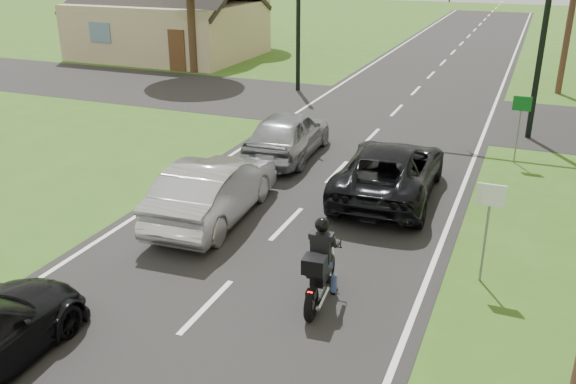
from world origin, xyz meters
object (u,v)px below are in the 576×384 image
object	(u,v)px
motorcycle_rider	(320,270)
silver_suv	(288,134)
dark_suv	(390,170)
sign_white	(489,209)
sign_green	(521,113)
silver_sedan	(214,189)
traffic_signal	(488,16)

from	to	relation	value
motorcycle_rider	silver_suv	bearing A→B (deg)	111.21
motorcycle_rider	dark_suv	bearing A→B (deg)	85.26
sign_white	sign_green	distance (m)	8.00
motorcycle_rider	silver_suv	distance (m)	8.63
dark_suv	sign_white	bearing A→B (deg)	124.13
silver_suv	sign_green	bearing A→B (deg)	-165.39
silver_sedan	sign_green	size ratio (longest dim) A/B	2.21
silver_sedan	sign_green	distance (m)	9.97
sign_white	silver_suv	bearing A→B (deg)	138.86
traffic_signal	sign_white	distance (m)	11.39
motorcycle_rider	sign_green	bearing A→B (deg)	68.24
traffic_signal	sign_green	world-z (taller)	traffic_signal
silver_suv	silver_sedan	bearing A→B (deg)	87.70
silver_sedan	sign_green	xyz separation A→B (m)	(6.70, 7.33, 0.81)
motorcycle_rider	sign_white	size ratio (longest dim) A/B	0.96
silver_sedan	silver_suv	world-z (taller)	silver_sedan
dark_suv	sign_green	xyz separation A→B (m)	(3.02, 4.22, 0.85)
dark_suv	sign_green	bearing A→B (deg)	-128.13
dark_suv	silver_suv	xyz separation A→B (m)	(-3.79, 1.99, 0.04)
sign_white	silver_sedan	bearing A→B (deg)	174.16
silver_suv	sign_white	bearing A→B (deg)	135.35
dark_suv	silver_sedan	size ratio (longest dim) A/B	1.13
dark_suv	sign_green	size ratio (longest dim) A/B	2.49
motorcycle_rider	sign_white	bearing A→B (deg)	30.15
sign_green	traffic_signal	bearing A→B (deg)	117.38
motorcycle_rider	silver_sedan	distance (m)	4.56
silver_sedan	sign_white	bearing A→B (deg)	170.45
dark_suv	traffic_signal	size ratio (longest dim) A/B	0.83
sign_white	sign_green	world-z (taller)	same
silver_sedan	sign_white	size ratio (longest dim) A/B	2.21
sign_white	sign_green	bearing A→B (deg)	88.57
silver_suv	sign_white	distance (m)	8.81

